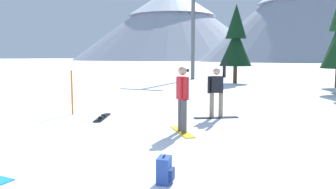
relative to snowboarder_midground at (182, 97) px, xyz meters
name	(u,v)px	position (x,y,z in m)	size (l,w,h in m)	color
ground_plane	(31,169)	(-1.36, -4.02, -0.97)	(800.00, 800.00, 0.00)	white
snowboarder_midground	(182,97)	(0.00, 0.00, 0.00)	(1.17, 1.31, 1.82)	yellow
snowboarder_background	(216,91)	(0.18, 2.52, -0.04)	(1.43, 1.09, 1.98)	black
loose_snowboard_near_right	(102,117)	(-3.33, 0.83, -0.95)	(0.93, 1.68, 0.09)	black
backpack_blue	(165,170)	(1.22, -3.58, -0.76)	(0.31, 0.36, 0.47)	#2D4C9E
trail_marker_pole	(72,93)	(-4.73, 0.94, -0.17)	(0.06, 0.06, 1.60)	orange
pine_tree_young	(236,40)	(-3.11, 17.97, 2.41)	(2.54, 2.54, 6.21)	#472D19
ski_lift_tower	(193,17)	(-7.86, 20.85, 4.79)	(3.22, 0.36, 10.13)	#595B60
peak_east_ridge	(172,22)	(-96.73, 207.18, 25.23)	(136.53, 136.53, 50.16)	#9EA3B2
peak_west_ridge	(306,12)	(-7.22, 166.79, 22.70)	(102.99, 102.99, 45.31)	#8C93A3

